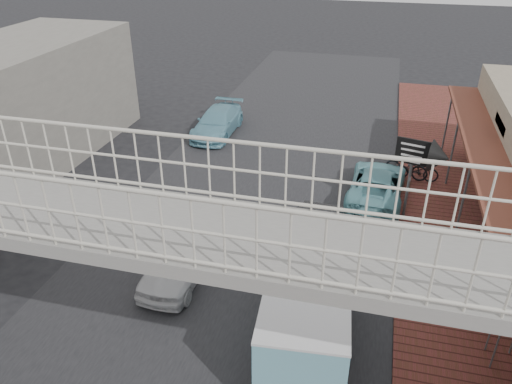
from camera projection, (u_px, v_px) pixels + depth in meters
The scene contains 13 objects.
ground at pixel (210, 303), 13.99m from camera, with size 120.00×120.00×0.00m, color black.
road_strip at pixel (210, 302), 13.99m from camera, with size 10.00×60.00×0.01m, color black.
sidewalk at pixel (446, 273), 15.08m from camera, with size 3.00×40.00×0.10m, color brown.
footbridge at pixel (130, 312), 9.07m from camera, with size 16.40×2.40×6.34m.
building_far_left at pixel (0, 113), 20.29m from camera, with size 5.00×14.00×5.00m, color gray.
white_hatchback at pixel (180, 258), 14.78m from camera, with size 1.50×3.72×1.27m, color silver.
dark_sedan at pixel (310, 240), 15.57m from camera, with size 1.37×3.93×1.29m, color black.
angkot_curb at pixel (377, 184), 18.98m from camera, with size 1.97×4.28×1.19m, color #69ACB6.
angkot_far at pixel (217, 122), 24.66m from camera, with size 1.75×4.29×1.25m, color #6CA8BB.
angkot_van at pixel (307, 309), 11.78m from camera, with size 2.37×4.55×2.16m.
motorcycle_near at pixel (416, 170), 20.11m from camera, with size 0.61×1.76×0.92m, color black.
motorcycle_far at pixel (407, 166), 20.25m from camera, with size 0.50×1.75×1.05m, color black.
arrow_sign at pixel (436, 158), 16.41m from camera, with size 1.83×1.21×3.04m.
Camera 1 is at (3.95, -10.09, 9.47)m, focal length 35.00 mm.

